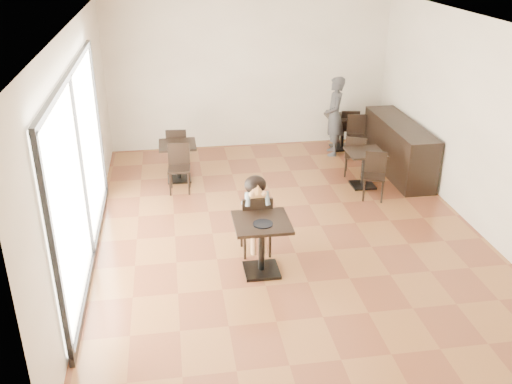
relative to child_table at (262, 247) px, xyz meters
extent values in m
cube|color=brown|center=(0.58, 1.20, -0.40)|extent=(6.00, 8.00, 0.01)
cube|color=white|center=(0.58, 1.20, 2.80)|extent=(6.00, 8.00, 0.01)
cube|color=white|center=(0.58, 5.20, 1.20)|extent=(6.00, 0.01, 3.20)
cube|color=white|center=(0.58, -2.80, 1.20)|extent=(6.00, 0.01, 3.20)
cube|color=white|center=(-2.42, 1.20, 1.20)|extent=(0.01, 8.00, 3.20)
cube|color=white|center=(3.58, 1.20, 1.20)|extent=(0.01, 8.00, 3.20)
cube|color=white|center=(-2.39, 0.70, 1.00)|extent=(0.04, 4.50, 2.60)
cylinder|color=black|center=(0.00, -0.10, 0.41)|extent=(0.27, 0.27, 0.02)
imported|color=#3F3F44|center=(2.25, 4.35, 0.43)|extent=(0.49, 0.66, 1.66)
cube|color=black|center=(3.23, 3.20, 0.10)|extent=(0.60, 2.40, 1.00)
camera|label=1|loc=(-1.12, -6.70, 3.95)|focal=40.00mm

